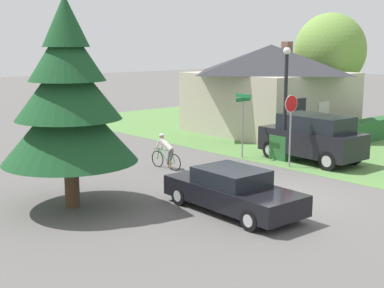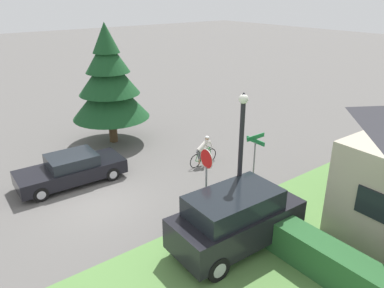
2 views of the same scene
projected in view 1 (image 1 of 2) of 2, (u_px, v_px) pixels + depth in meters
The scene contains 12 objects.
ground_plane at pixel (276, 197), 17.58m from camera, with size 140.00×140.00×0.00m, color #5B5956.
grass_verge_right at pixel (357, 140), 27.96m from camera, with size 16.00×36.00×0.01m, color #568442.
cottage_house at pixel (270, 87), 30.46m from camera, with size 8.21×8.07×5.10m.
hedge_row at pixel (343, 135), 26.26m from camera, with size 10.16×0.90×1.08m, color #285B2D.
sedan_left_lane at pixel (232, 191), 15.92m from camera, with size 1.96×4.57×1.31m.
cyclist at pixel (166, 152), 21.42m from camera, with size 0.44×1.70×1.43m.
parked_suv_right at pixel (313, 138), 22.65m from camera, with size 2.07×4.47×2.02m.
stop_sign at pixel (291, 117), 21.47m from camera, with size 0.70×0.08×2.95m.
street_lamp at pixel (286, 95), 22.43m from camera, with size 0.31×0.31×4.89m.
street_name_sign at pixel (243, 114), 23.23m from camera, with size 0.90×0.90×2.82m.
conifer_tall_near at pixel (68, 99), 15.92m from camera, with size 4.09×4.09×6.37m.
deciduous_tree_right at pixel (330, 51), 33.13m from camera, with size 4.41×4.41×6.86m.
Camera 1 is at (-13.33, -10.85, 4.93)m, focal length 50.00 mm.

